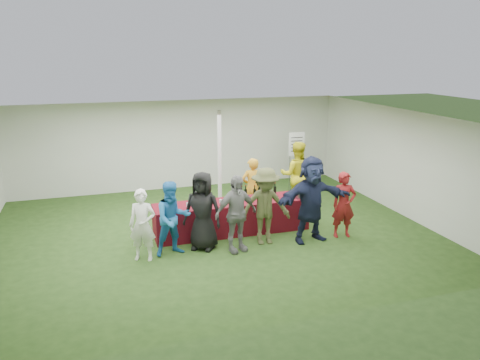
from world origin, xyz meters
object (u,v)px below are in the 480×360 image
object	(u,v)px
customer_3	(236,214)
customer_0	(143,225)
customer_1	(173,219)
customer_4	(265,206)
wine_list_sign	(296,149)
staff_back	(296,175)
staff_pourer	(252,187)
customer_2	(203,211)
customer_6	(344,205)
dump_bucket	(300,194)
serving_table	(232,217)
customer_5	(311,199)

from	to	relation	value
customer_3	customer_0	bearing A→B (deg)	160.81
customer_1	customer_4	xyz separation A→B (m)	(2.01, -0.03, 0.07)
wine_list_sign	staff_back	xyz separation A→B (m)	(-0.59, -1.36, -0.41)
staff_pourer	customer_1	xyz separation A→B (m)	(-2.32, -1.74, 0.02)
staff_pourer	customer_2	world-z (taller)	customer_2
staff_pourer	customer_6	xyz separation A→B (m)	(1.53, -1.93, -0.01)
customer_0	dump_bucket	bearing A→B (deg)	30.86
serving_table	customer_1	xyz separation A→B (m)	(-1.51, -0.82, 0.41)
staff_pourer	customer_3	xyz separation A→B (m)	(-1.03, -1.98, 0.07)
staff_back	customer_0	distance (m)	4.83
customer_0	customer_2	distance (m)	1.30
dump_bucket	customer_1	distance (m)	3.17
customer_0	customer_2	world-z (taller)	customer_2
customer_1	customer_6	bearing A→B (deg)	-12.13
customer_2	dump_bucket	bearing A→B (deg)	43.67
wine_list_sign	customer_1	xyz separation A→B (m)	(-4.29, -3.43, -0.53)
customer_1	customer_2	xyz separation A→B (m)	(0.65, 0.11, 0.06)
dump_bucket	staff_pourer	world-z (taller)	staff_pourer
customer_5	wine_list_sign	bearing A→B (deg)	64.43
customer_0	customer_3	xyz separation A→B (m)	(1.91, -0.16, 0.09)
dump_bucket	customer_6	world-z (taller)	customer_6
customer_4	customer_6	bearing A→B (deg)	-1.24
serving_table	customer_4	world-z (taller)	customer_4
wine_list_sign	customer_1	size ratio (longest dim) A/B	1.14
customer_1	customer_3	world-z (taller)	customer_3
dump_bucket	customer_4	xyz separation A→B (m)	(-1.10, -0.63, 0.02)
customer_3	customer_6	bearing A→B (deg)	-13.21
staff_back	customer_3	xyz separation A→B (m)	(-2.41, -2.31, -0.07)
customer_0	customer_5	xyz separation A→B (m)	(3.65, -0.12, 0.23)
serving_table	dump_bucket	size ratio (longest dim) A/B	16.85
staff_pourer	staff_back	bearing A→B (deg)	-166.15
customer_0	customer_3	world-z (taller)	customer_3
dump_bucket	customer_6	bearing A→B (deg)	-47.02
serving_table	customer_3	bearing A→B (deg)	-101.86
customer_2	customer_0	bearing A→B (deg)	-139.42
wine_list_sign	customer_3	size ratio (longest dim) A/B	1.08
customer_0	customer_6	size ratio (longest dim) A/B	0.98
customer_5	staff_back	bearing A→B (deg)	67.19
customer_3	customer_4	world-z (taller)	customer_4
customer_3	customer_5	world-z (taller)	customer_5
dump_bucket	staff_back	size ratio (longest dim) A/B	0.12
staff_back	customer_1	size ratio (longest dim) A/B	1.15
staff_back	customer_5	size ratio (longest dim) A/B	0.93
serving_table	wine_list_sign	size ratio (longest dim) A/B	2.00
customer_1	customer_6	xyz separation A→B (m)	(3.85, -0.19, -0.03)
staff_pourer	customer_0	world-z (taller)	staff_pourer
serving_table	staff_pourer	bearing A→B (deg)	48.65
serving_table	customer_6	bearing A→B (deg)	-23.32
dump_bucket	customer_2	xyz separation A→B (m)	(-2.46, -0.49, 0.01)
serving_table	customer_4	xyz separation A→B (m)	(0.51, -0.85, 0.48)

